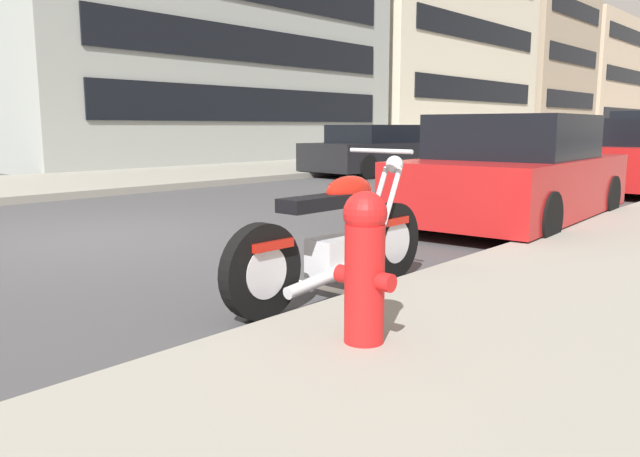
% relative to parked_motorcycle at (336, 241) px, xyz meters
% --- Properties ---
extents(ground_plane, '(260.00, 260.00, 0.00)m').
position_rel_parked_motorcycle_xyz_m(ground_plane, '(0.12, 3.78, -0.44)').
color(ground_plane, '#3D3D3F').
extents(sidewalk_far_curb, '(120.00, 5.00, 0.14)m').
position_rel_parked_motorcycle_xyz_m(sidewalk_far_curb, '(12.12, 10.29, -0.37)').
color(sidewalk_far_curb, gray).
rests_on(sidewalk_far_curb, ground).
extents(parking_stall_stripe, '(0.12, 2.20, 0.01)m').
position_rel_parked_motorcycle_xyz_m(parking_stall_stripe, '(0.12, 0.37, -0.43)').
color(parking_stall_stripe, silver).
rests_on(parking_stall_stripe, ground).
extents(parked_motorcycle, '(2.19, 0.62, 1.13)m').
position_rel_parked_motorcycle_xyz_m(parked_motorcycle, '(0.00, 0.00, 0.00)').
color(parked_motorcycle, black).
rests_on(parked_motorcycle, ground).
extents(parked_car_across_street, '(4.18, 2.11, 1.46)m').
position_rel_parked_motorcycle_xyz_m(parked_car_across_street, '(4.32, 0.52, 0.24)').
color(parked_car_across_street, '#AD1919').
rests_on(parked_car_across_street, ground).
extents(parked_car_behind_motorcycle, '(4.47, 2.01, 1.46)m').
position_rel_parked_motorcycle_xyz_m(parked_car_behind_motorcycle, '(10.09, 0.74, 0.26)').
color(parked_car_behind_motorcycle, '#AD1919').
rests_on(parked_car_behind_motorcycle, ground).
extents(car_opposite_curb, '(4.68, 2.21, 1.36)m').
position_rel_parked_motorcycle_xyz_m(car_opposite_curb, '(10.39, 7.20, 0.22)').
color(car_opposite_curb, black).
rests_on(car_opposite_curb, ground).
extents(fire_hydrant, '(0.24, 0.36, 0.84)m').
position_rel_parked_motorcycle_xyz_m(fire_hydrant, '(-1.00, -1.04, 0.14)').
color(fire_hydrant, red).
rests_on(fire_hydrant, sidewalk_near_curb).
extents(townhouse_far_uphill, '(14.83, 8.69, 9.22)m').
position_rel_parked_motorcycle_xyz_m(townhouse_far_uphill, '(10.93, 16.89, 4.17)').
color(townhouse_far_uphill, '#939993').
rests_on(townhouse_far_uphill, ground).
extents(townhouse_behind_pole, '(14.24, 8.62, 14.31)m').
position_rel_parked_motorcycle_xyz_m(townhouse_behind_pole, '(26.30, 16.86, 6.72)').
color(townhouse_behind_pole, beige).
rests_on(townhouse_behind_pole, ground).
extents(townhouse_near_left, '(9.92, 10.35, 13.98)m').
position_rel_parked_motorcycle_xyz_m(townhouse_near_left, '(39.35, 17.73, 6.55)').
color(townhouse_near_left, tan).
rests_on(townhouse_near_left, ground).
extents(townhouse_mid_block, '(12.34, 8.11, 10.06)m').
position_rel_parked_motorcycle_xyz_m(townhouse_mid_block, '(51.32, 16.61, 4.59)').
color(townhouse_mid_block, beige).
rests_on(townhouse_mid_block, ground).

